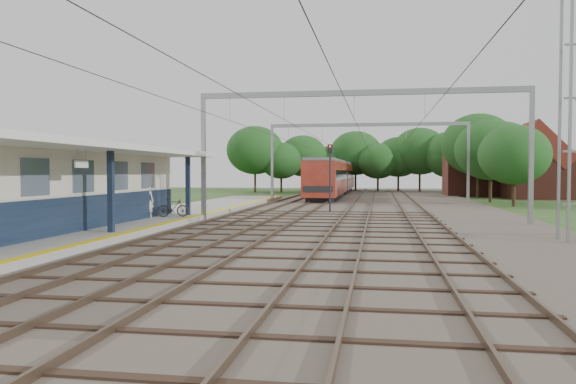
# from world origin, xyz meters

# --- Properties ---
(ground) EXTENTS (160.00, 160.00, 0.00)m
(ground) POSITION_xyz_m (0.00, 0.00, 0.00)
(ground) COLOR #2D4C1E
(ground) RESTS_ON ground
(ballast_bed) EXTENTS (18.00, 90.00, 0.10)m
(ballast_bed) POSITION_xyz_m (4.00, 30.00, 0.05)
(ballast_bed) COLOR #473D33
(ballast_bed) RESTS_ON ground
(platform) EXTENTS (5.00, 52.00, 0.35)m
(platform) POSITION_xyz_m (-7.50, 14.00, 0.17)
(platform) COLOR gray
(platform) RESTS_ON ground
(yellow_stripe) EXTENTS (0.45, 52.00, 0.01)m
(yellow_stripe) POSITION_xyz_m (-5.25, 14.00, 0.35)
(yellow_stripe) COLOR yellow
(yellow_stripe) RESTS_ON platform
(station_building) EXTENTS (3.41, 18.00, 3.40)m
(station_building) POSITION_xyz_m (-8.88, 7.00, 2.04)
(station_building) COLOR beige
(station_building) RESTS_ON platform
(canopy) EXTENTS (6.40, 20.00, 3.44)m
(canopy) POSITION_xyz_m (-7.77, 6.00, 3.64)
(canopy) COLOR #101D32
(canopy) RESTS_ON platform
(rail_tracks) EXTENTS (11.80, 88.00, 0.15)m
(rail_tracks) POSITION_xyz_m (1.50, 30.00, 0.18)
(rail_tracks) COLOR brown
(rail_tracks) RESTS_ON ballast_bed
(catenary_system) EXTENTS (17.22, 88.00, 7.00)m
(catenary_system) POSITION_xyz_m (3.39, 25.28, 5.51)
(catenary_system) COLOR gray
(catenary_system) RESTS_ON ground
(tree_band) EXTENTS (31.72, 30.88, 8.82)m
(tree_band) POSITION_xyz_m (3.84, 57.12, 4.92)
(tree_band) COLOR #382619
(tree_band) RESTS_ON ground
(house_near) EXTENTS (7.00, 6.12, 7.89)m
(house_near) POSITION_xyz_m (21.00, 46.00, 2.99)
(house_near) COLOR brown
(house_near) RESTS_ON ground
(house_far) EXTENTS (8.00, 6.12, 8.66)m
(house_far) POSITION_xyz_m (16.00, 52.00, 3.23)
(house_far) COLOR brown
(house_far) RESTS_ON ground
(person) EXTENTS (0.68, 0.50, 1.71)m
(person) POSITION_xyz_m (-7.39, 13.00, 1.20)
(person) COLOR beige
(person) RESTS_ON platform
(bicycle) EXTENTS (1.70, 0.96, 0.98)m
(bicycle) POSITION_xyz_m (-6.22, 13.57, 0.84)
(bicycle) COLOR black
(bicycle) RESTS_ON platform
(train) EXTENTS (2.92, 36.39, 3.84)m
(train) POSITION_xyz_m (-0.50, 49.88, 2.14)
(train) COLOR black
(train) RESTS_ON ballast_bed
(signal_post) EXTENTS (0.34, 0.29, 4.51)m
(signal_post) POSITION_xyz_m (1.35, 21.93, 2.88)
(signal_post) COLOR black
(signal_post) RESTS_ON ground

